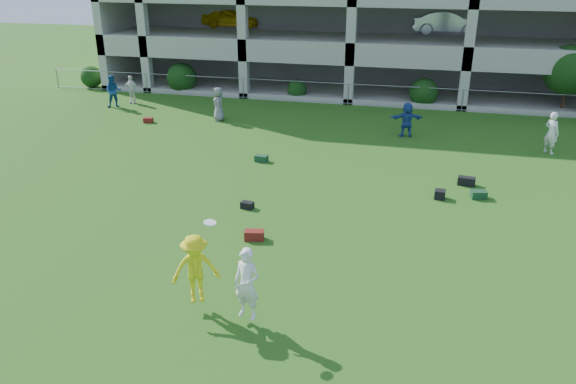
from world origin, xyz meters
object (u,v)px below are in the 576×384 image
(bystander_c, at_px, (218,104))
(frisbee_contest, at_px, (209,273))
(crate_d, at_px, (440,194))
(bystander_d, at_px, (407,120))
(bystander_a, at_px, (113,92))
(bystander_b, at_px, (131,89))
(bystander_e, at_px, (552,133))

(bystander_c, bearing_deg, frisbee_contest, -3.26)
(crate_d, xyz_separation_m, frisbee_contest, (-5.06, -8.04, 0.93))
(bystander_c, distance_m, bystander_d, 9.13)
(bystander_c, bearing_deg, bystander_d, 63.83)
(bystander_a, height_order, bystander_d, bystander_a)
(bystander_c, bearing_deg, bystander_b, -133.59)
(bystander_a, relative_size, frisbee_contest, 0.78)
(bystander_a, height_order, crate_d, bystander_a)
(bystander_b, height_order, bystander_e, bystander_e)
(bystander_d, xyz_separation_m, crate_d, (1.48, -6.89, -0.63))
(bystander_a, xyz_separation_m, bystander_e, (21.31, -2.54, 0.00))
(bystander_d, distance_m, crate_d, 7.07)
(bystander_c, relative_size, bystander_e, 0.95)
(bystander_b, relative_size, crate_d, 4.36)
(bystander_c, distance_m, frisbee_contest, 16.40)
(bystander_e, bearing_deg, frisbee_contest, 101.54)
(bystander_d, relative_size, frisbee_contest, 0.71)
(bystander_a, distance_m, bystander_c, 6.44)
(frisbee_contest, bearing_deg, bystander_b, 122.93)
(bystander_b, xyz_separation_m, crate_d, (16.49, -9.61, -0.61))
(bystander_b, distance_m, crate_d, 19.10)
(bystander_a, height_order, bystander_e, bystander_e)
(bystander_e, xyz_separation_m, frisbee_contest, (-9.43, -14.01, 0.21))
(bystander_c, bearing_deg, bystander_a, -122.95)
(bystander_d, height_order, bystander_e, bystander_e)
(bystander_b, bearing_deg, bystander_d, -4.35)
(bystander_e, relative_size, frisbee_contest, 0.78)
(bystander_d, bearing_deg, bystander_c, -16.80)
(bystander_c, height_order, frisbee_contest, frisbee_contest)
(bystander_c, height_order, bystander_e, bystander_e)
(bystander_b, xyz_separation_m, frisbee_contest, (11.44, -17.66, 0.31))
(bystander_e, distance_m, crate_d, 7.43)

